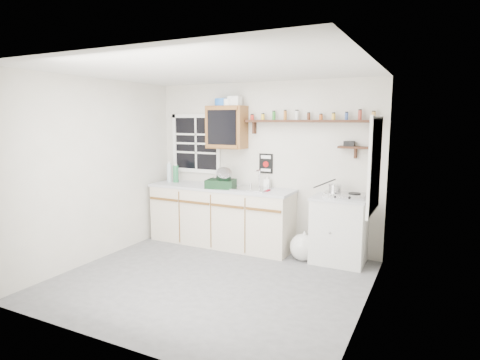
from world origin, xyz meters
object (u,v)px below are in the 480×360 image
object	(u,v)px
right_cabinet	(339,230)
dish_rack	(222,181)
main_cabinet	(221,216)
upper_cabinet	(227,127)
spice_shelf	(309,121)
hotplate	(344,195)

from	to	relation	value
right_cabinet	dish_rack	distance (m)	1.85
main_cabinet	upper_cabinet	world-z (taller)	upper_cabinet
spice_shelf	dish_rack	world-z (taller)	spice_shelf
hotplate	dish_rack	bearing A→B (deg)	178.18
spice_shelf	dish_rack	xyz separation A→B (m)	(-1.23, -0.31, -0.91)
main_cabinet	upper_cabinet	xyz separation A→B (m)	(0.03, 0.14, 1.36)
dish_rack	right_cabinet	bearing A→B (deg)	-8.53
main_cabinet	hotplate	bearing A→B (deg)	0.16
upper_cabinet	spice_shelf	distance (m)	1.28
main_cabinet	right_cabinet	xyz separation A→B (m)	(1.83, 0.03, -0.01)
main_cabinet	spice_shelf	bearing A→B (deg)	9.22
main_cabinet	right_cabinet	distance (m)	1.84
spice_shelf	hotplate	world-z (taller)	spice_shelf
upper_cabinet	hotplate	size ratio (longest dim) A/B	1.19
right_cabinet	hotplate	bearing A→B (deg)	-19.15
spice_shelf	hotplate	size ratio (longest dim) A/B	3.49
upper_cabinet	dish_rack	world-z (taller)	upper_cabinet
main_cabinet	dish_rack	xyz separation A→B (m)	(0.08, -0.10, 0.56)
hotplate	spice_shelf	bearing A→B (deg)	155.13
upper_cabinet	hotplate	world-z (taller)	upper_cabinet
main_cabinet	dish_rack	distance (m)	0.57
upper_cabinet	main_cabinet	bearing A→B (deg)	-103.68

